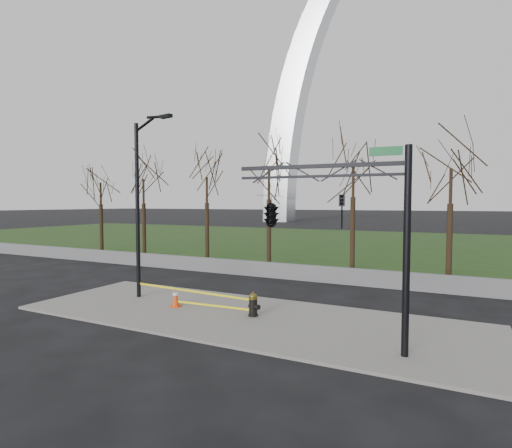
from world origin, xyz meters
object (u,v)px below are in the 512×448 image
at_px(traffic_cone, 176,298).
at_px(street_light, 141,197).
at_px(fire_hydrant, 253,305).
at_px(traffic_signal_mast, 295,211).

relative_size(traffic_cone, street_light, 0.09).
bearing_deg(traffic_cone, fire_hydrant, 3.07).
distance_m(traffic_cone, traffic_signal_mast, 7.11).
height_order(street_light, traffic_signal_mast, street_light).
height_order(traffic_cone, street_light, street_light).
relative_size(traffic_cone, traffic_signal_mast, 0.13).
xyz_separation_m(fire_hydrant, traffic_cone, (-3.52, -0.19, -0.05)).
distance_m(fire_hydrant, traffic_signal_mast, 4.69).
xyz_separation_m(traffic_cone, street_light, (-2.40, 0.63, 4.21)).
distance_m(fire_hydrant, traffic_cone, 3.53).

